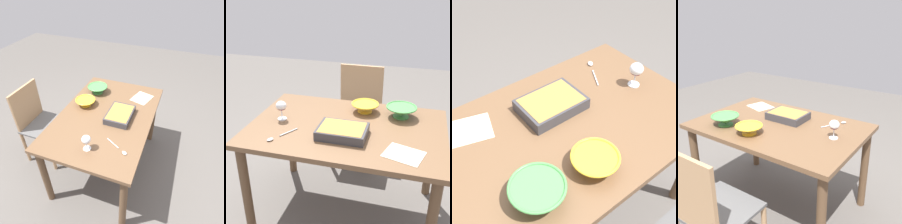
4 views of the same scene
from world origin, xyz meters
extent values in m
plane|color=#5B5651|center=(0.00, 0.00, 0.00)|extent=(8.00, 8.00, 0.00)
cube|color=brown|center=(0.00, 0.00, 0.73)|extent=(1.32, 0.88, 0.03)
cylinder|color=brown|center=(-0.60, -0.38, 0.35)|extent=(0.06, 0.06, 0.71)
cylinder|color=brown|center=(0.60, -0.38, 0.35)|extent=(0.06, 0.06, 0.71)
cylinder|color=brown|center=(-0.60, 0.38, 0.35)|extent=(0.06, 0.06, 0.71)
cylinder|color=brown|center=(0.60, 0.38, 0.35)|extent=(0.06, 0.06, 0.71)
cube|color=#595959|center=(-0.08, 0.72, 0.45)|extent=(0.43, 0.40, 0.02)
cube|color=tan|center=(-0.08, 0.90, 0.68)|extent=(0.41, 0.02, 0.44)
cylinder|color=tan|center=(0.12, 0.54, 0.22)|extent=(0.04, 0.04, 0.44)
cylinder|color=white|center=(-0.47, -0.02, 0.75)|extent=(0.06, 0.06, 0.01)
cylinder|color=white|center=(-0.47, -0.02, 0.78)|extent=(0.01, 0.01, 0.06)
ellipsoid|color=white|center=(-0.47, -0.02, 0.85)|extent=(0.07, 0.07, 0.07)
ellipsoid|color=#4C0A19|center=(-0.47, -0.02, 0.83)|extent=(0.07, 0.07, 0.04)
cube|color=#38383D|center=(0.01, -0.14, 0.77)|extent=(0.31, 0.23, 0.06)
cube|color=#B27A38|center=(0.01, -0.14, 0.80)|extent=(0.28, 0.20, 0.02)
cylinder|color=#4C994C|center=(0.34, 0.24, 0.75)|extent=(0.12, 0.12, 0.01)
cone|color=#4C994C|center=(0.34, 0.24, 0.79)|extent=(0.21, 0.21, 0.07)
torus|color=#4C994C|center=(0.34, 0.24, 0.82)|extent=(0.22, 0.22, 0.01)
cylinder|color=yellow|center=(0.08, 0.26, 0.75)|extent=(0.11, 0.11, 0.01)
cone|color=yellow|center=(0.08, 0.26, 0.78)|extent=(0.20, 0.20, 0.06)
torus|color=yellow|center=(0.08, 0.26, 0.81)|extent=(0.20, 0.20, 0.01)
cylinder|color=silver|center=(-0.34, -0.19, 0.75)|extent=(0.08, 0.13, 0.01)
ellipsoid|color=silver|center=(-0.41, -0.31, 0.75)|extent=(0.05, 0.05, 0.01)
cube|color=beige|center=(0.40, -0.25, 0.74)|extent=(0.26, 0.23, 0.00)
camera|label=1|loc=(-1.47, -0.60, 1.99)|focal=33.22mm
camera|label=2|loc=(0.43, -1.78, 1.71)|focal=48.79mm
camera|label=3|loc=(0.64, 0.78, 1.74)|focal=47.63mm
camera|label=4|loc=(-1.21, 1.61, 1.59)|focal=44.28mm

